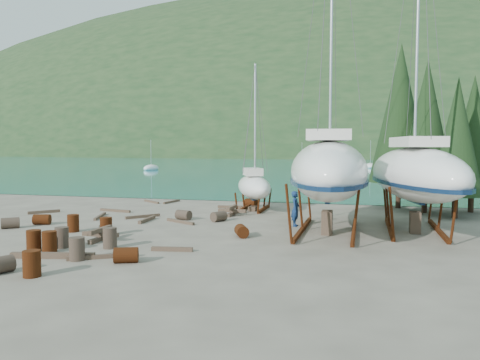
% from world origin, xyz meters
% --- Properties ---
extents(ground, '(600.00, 600.00, 0.00)m').
position_xyz_m(ground, '(0.00, 0.00, 0.00)').
color(ground, '#60594C').
rests_on(ground, ground).
extents(bay_water, '(700.00, 700.00, 0.00)m').
position_xyz_m(bay_water, '(0.00, 315.00, 0.01)').
color(bay_water, teal).
rests_on(bay_water, ground).
extents(far_hill, '(800.00, 360.00, 110.00)m').
position_xyz_m(far_hill, '(0.00, 320.00, 0.00)').
color(far_hill, '#1C371B').
rests_on(far_hill, ground).
extents(far_house_left, '(6.60, 5.60, 5.60)m').
position_xyz_m(far_house_left, '(-60.00, 190.00, 2.92)').
color(far_house_left, beige).
rests_on(far_house_left, ground).
extents(far_house_center, '(6.60, 5.60, 5.60)m').
position_xyz_m(far_house_center, '(-20.00, 190.00, 2.92)').
color(far_house_center, beige).
rests_on(far_house_center, ground).
extents(far_house_right, '(6.60, 5.60, 5.60)m').
position_xyz_m(far_house_right, '(30.00, 190.00, 2.92)').
color(far_house_right, beige).
rests_on(far_house_right, ground).
extents(cypress_near_right, '(3.60, 3.60, 10.00)m').
position_xyz_m(cypress_near_right, '(12.50, 12.00, 5.79)').
color(cypress_near_right, black).
rests_on(cypress_near_right, ground).
extents(cypress_mid_right, '(3.06, 3.06, 8.50)m').
position_xyz_m(cypress_mid_right, '(14.00, 10.00, 4.92)').
color(cypress_mid_right, black).
rests_on(cypress_mid_right, ground).
extents(cypress_back_left, '(4.14, 4.14, 11.50)m').
position_xyz_m(cypress_back_left, '(11.00, 14.00, 6.66)').
color(cypress_back_left, black).
rests_on(cypress_back_left, ground).
extents(cypress_far_right, '(3.24, 3.24, 9.00)m').
position_xyz_m(cypress_far_right, '(15.50, 13.00, 5.21)').
color(cypress_far_right, black).
rests_on(cypress_far_right, ground).
extents(moored_boat_left, '(2.00, 5.00, 6.05)m').
position_xyz_m(moored_boat_left, '(-30.00, 60.00, 0.39)').
color(moored_boat_left, white).
rests_on(moored_boat_left, ground).
extents(moored_boat_mid, '(2.00, 5.00, 6.05)m').
position_xyz_m(moored_boat_mid, '(10.00, 80.00, 0.39)').
color(moored_boat_mid, white).
rests_on(moored_boat_mid, ground).
extents(moored_boat_far, '(2.00, 5.00, 6.05)m').
position_xyz_m(moored_boat_far, '(-8.00, 110.00, 0.39)').
color(moored_boat_far, white).
rests_on(moored_boat_far, ground).
extents(large_sailboat_near, '(4.71, 12.86, 19.83)m').
position_xyz_m(large_sailboat_near, '(6.88, 3.16, 3.19)').
color(large_sailboat_near, white).
rests_on(large_sailboat_near, ground).
extents(large_sailboat_far, '(5.63, 11.98, 18.25)m').
position_xyz_m(large_sailboat_far, '(11.12, 4.59, 2.98)').
color(large_sailboat_far, white).
rests_on(large_sailboat_far, ground).
extents(small_sailboat_shore, '(4.26, 6.46, 9.93)m').
position_xyz_m(small_sailboat_shore, '(1.38, 10.29, 1.65)').
color(small_sailboat_shore, white).
rests_on(small_sailboat_shore, ground).
extents(worker, '(0.47, 0.71, 1.92)m').
position_xyz_m(worker, '(5.04, 4.52, 0.96)').
color(worker, navy).
rests_on(worker, ground).
extents(drum_1, '(0.87, 1.03, 0.58)m').
position_xyz_m(drum_1, '(-3.36, -7.56, 0.29)').
color(drum_1, '#2D2823').
rests_on(drum_1, ground).
extents(drum_2, '(1.01, 0.82, 0.58)m').
position_xyz_m(drum_2, '(-8.65, 1.45, 0.29)').
color(drum_2, '#59270F').
rests_on(drum_2, ground).
extents(drum_4, '(1.03, 0.86, 0.58)m').
position_xyz_m(drum_4, '(0.75, 12.12, 0.29)').
color(drum_4, '#59270F').
rests_on(drum_4, ground).
extents(drum_5, '(0.58, 0.58, 0.88)m').
position_xyz_m(drum_5, '(-1.81, -3.03, 0.44)').
color(drum_5, '#2D2823').
rests_on(drum_5, ground).
extents(drum_6, '(0.90, 1.04, 0.58)m').
position_xyz_m(drum_6, '(2.99, 0.80, 0.29)').
color(drum_6, '#59270F').
rests_on(drum_6, ground).
extents(drum_7, '(0.58, 0.58, 0.88)m').
position_xyz_m(drum_7, '(-2.01, -7.63, 0.44)').
color(drum_7, '#59270F').
rests_on(drum_7, ground).
extents(drum_8, '(0.58, 0.58, 0.88)m').
position_xyz_m(drum_8, '(-5.65, -0.03, 0.44)').
color(drum_8, '#59270F').
rests_on(drum_8, ground).
extents(drum_9, '(1.02, 0.82, 0.58)m').
position_xyz_m(drum_9, '(-1.69, 5.09, 0.29)').
color(drum_9, '#2D2823').
rests_on(drum_9, ground).
extents(drum_10, '(0.58, 0.58, 0.88)m').
position_xyz_m(drum_10, '(-3.77, -4.40, 0.44)').
color(drum_10, '#59270F').
rests_on(drum_10, ground).
extents(drum_11, '(0.93, 1.05, 0.58)m').
position_xyz_m(drum_11, '(0.51, 5.06, 0.29)').
color(drum_11, '#2D2823').
rests_on(drum_11, ground).
extents(drum_12, '(1.03, 0.87, 0.58)m').
position_xyz_m(drum_12, '(0.09, -5.14, 0.29)').
color(drum_12, '#59270F').
rests_on(drum_12, ground).
extents(drum_13, '(0.58, 0.58, 0.88)m').
position_xyz_m(drum_13, '(-4.55, -4.35, 0.44)').
color(drum_13, '#59270F').
rests_on(drum_13, ground).
extents(drum_14, '(0.58, 0.58, 0.88)m').
position_xyz_m(drum_14, '(-3.54, -0.44, 0.44)').
color(drum_14, '#59270F').
rests_on(drum_14, ground).
extents(drum_15, '(1.05, 1.00, 0.58)m').
position_xyz_m(drum_15, '(-9.47, -0.01, 0.29)').
color(drum_15, '#2D2823').
rests_on(drum_15, ground).
extents(drum_16, '(0.58, 0.58, 0.88)m').
position_xyz_m(drum_16, '(-3.87, -3.45, 0.44)').
color(drum_16, '#2D2823').
rests_on(drum_16, ground).
extents(drum_17, '(0.58, 0.58, 0.88)m').
position_xyz_m(drum_17, '(-1.90, -5.27, 0.44)').
color(drum_17, '#2D2823').
rests_on(drum_17, ground).
extents(timber_0, '(1.89, 1.50, 0.14)m').
position_xyz_m(timber_0, '(-7.32, 12.57, 0.07)').
color(timber_0, brown).
rests_on(timber_0, ground).
extents(timber_2, '(1.42, 1.63, 0.19)m').
position_xyz_m(timber_2, '(-11.52, 5.35, 0.09)').
color(timber_2, brown).
rests_on(timber_2, ground).
extents(timber_4, '(1.55, 1.84, 0.17)m').
position_xyz_m(timber_4, '(-4.39, 5.21, 0.09)').
color(timber_4, brown).
rests_on(timber_4, ground).
extents(timber_5, '(2.35, 1.52, 0.16)m').
position_xyz_m(timber_5, '(-1.11, -4.76, 0.08)').
color(timber_5, brown).
rests_on(timber_5, ground).
extents(timber_6, '(1.75, 0.31, 0.19)m').
position_xyz_m(timber_6, '(-0.46, 10.84, 0.10)').
color(timber_6, brown).
rests_on(timber_6, ground).
extents(timber_7, '(1.74, 0.44, 0.17)m').
position_xyz_m(timber_7, '(0.97, -2.89, 0.09)').
color(timber_7, brown).
rests_on(timber_7, ground).
extents(timber_8, '(0.32, 2.19, 0.19)m').
position_xyz_m(timber_8, '(-3.54, 4.02, 0.09)').
color(timber_8, brown).
rests_on(timber_8, ground).
extents(timber_9, '(0.52, 2.16, 0.15)m').
position_xyz_m(timber_9, '(-5.78, 12.91, 0.08)').
color(timber_9, brown).
rests_on(timber_9, ground).
extents(timber_11, '(2.12, 1.30, 0.15)m').
position_xyz_m(timber_11, '(-1.43, 3.95, 0.08)').
color(timber_11, brown).
rests_on(timber_11, ground).
extents(timber_12, '(1.35, 1.62, 0.17)m').
position_xyz_m(timber_12, '(-4.25, 0.45, 0.08)').
color(timber_12, brown).
rests_on(timber_12, ground).
extents(timber_15, '(1.00, 2.61, 0.15)m').
position_xyz_m(timber_15, '(-6.99, 4.67, 0.07)').
color(timber_15, brown).
rests_on(timber_15, ground).
extents(timber_16, '(3.24, 0.94, 0.23)m').
position_xyz_m(timber_16, '(-3.00, -5.24, 0.11)').
color(timber_16, brown).
rests_on(timber_16, ground).
extents(timber_17, '(2.45, 0.62, 0.16)m').
position_xyz_m(timber_17, '(-7.41, 7.19, 0.08)').
color(timber_17, brown).
rests_on(timber_17, ground).
extents(timber_pile_fore, '(1.80, 1.80, 0.60)m').
position_xyz_m(timber_pile_fore, '(-3.06, -1.73, 0.30)').
color(timber_pile_fore, brown).
rests_on(timber_pile_fore, ground).
extents(timber_pile_aft, '(1.80, 1.80, 0.60)m').
position_xyz_m(timber_pile_aft, '(0.60, 7.55, 0.30)').
color(timber_pile_aft, brown).
rests_on(timber_pile_aft, ground).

